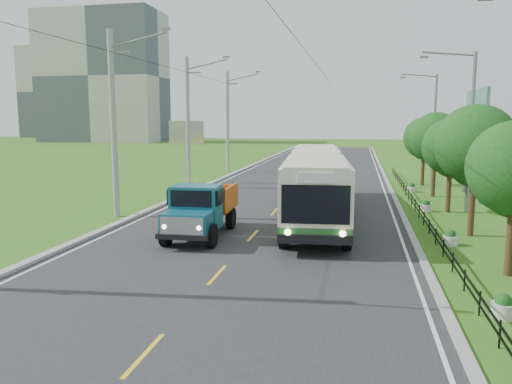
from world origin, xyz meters
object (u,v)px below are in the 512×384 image
(pole_far, at_px, (228,121))
(tree_fourth, at_px, (452,150))
(planter_near, at_px, (450,239))
(bus, at_px, (316,179))
(tree_third, at_px, (476,149))
(planter_mid, at_px, (426,207))
(pole_near, at_px, (114,123))
(streetlight_far, at_px, (432,124))
(tree_back, at_px, (425,140))
(streetlight_mid, at_px, (468,127))
(dump_truck, at_px, (201,206))
(planter_far, at_px, (412,188))
(pole_mid, at_px, (188,122))
(planter_front, at_px, (503,307))
(billboard_right, at_px, (476,119))
(tree_fifth, at_px, (436,141))
(billboard_left, at_px, (186,137))

(pole_far, relative_size, tree_fourth, 1.85)
(planter_near, xyz_separation_m, bus, (-6.21, 5.43, 1.78))
(tree_third, distance_m, planter_mid, 7.04)
(pole_near, xyz_separation_m, planter_mid, (16.86, 5.00, -4.81))
(pole_far, relative_size, streetlight_far, 1.10)
(tree_fourth, height_order, tree_back, tree_back)
(streetlight_mid, height_order, dump_truck, streetlight_mid)
(planter_far, bearing_deg, tree_fourth, -80.92)
(tree_back, bearing_deg, streetlight_mid, -86.30)
(pole_mid, height_order, planter_front, pole_mid)
(pole_mid, bearing_deg, planter_mid, -22.54)
(streetlight_mid, height_order, planter_near, streetlight_mid)
(planter_far, bearing_deg, billboard_right, -28.39)
(pole_mid, xyz_separation_m, tree_third, (18.12, -12.86, -1.11))
(tree_fifth, distance_m, tree_back, 6.00)
(pole_mid, bearing_deg, tree_fifth, -2.71)
(billboard_right, bearing_deg, billboard_left, 169.60)
(streetlight_far, relative_size, planter_front, 13.54)
(tree_fourth, xyz_separation_m, tree_back, (0.00, 12.00, 0.07))
(streetlight_far, height_order, dump_truck, streetlight_far)
(pole_near, height_order, planter_mid, pole_near)
(tree_fifth, bearing_deg, tree_fourth, -90.00)
(bus, distance_m, dump_truck, 7.61)
(pole_near, height_order, pole_mid, same)
(pole_mid, distance_m, dump_truck, 17.04)
(pole_mid, relative_size, billboard_left, 1.92)
(planter_front, distance_m, bus, 14.90)
(tree_third, relative_size, planter_front, 8.96)
(tree_third, relative_size, streetlight_mid, 0.66)
(streetlight_mid, bearing_deg, pole_mid, 159.68)
(planter_near, bearing_deg, pole_mid, 138.35)
(tree_fifth, xyz_separation_m, billboard_right, (2.44, -0.14, 1.49))
(tree_back, relative_size, planter_far, 8.21)
(pole_near, distance_m, pole_mid, 12.00)
(planter_mid, height_order, billboard_right, billboard_right)
(tree_third, height_order, streetlight_mid, streetlight_mid)
(streetlight_far, bearing_deg, billboard_left, -168.77)
(pole_mid, height_order, billboard_left, pole_mid)
(streetlight_far, distance_m, planter_mid, 14.88)
(planter_far, distance_m, dump_truck, 19.82)
(pole_mid, xyz_separation_m, billboard_left, (-1.24, 3.00, -1.23))
(tree_back, bearing_deg, billboard_left, -173.69)
(pole_mid, bearing_deg, planter_far, 3.39)
(pole_far, xyz_separation_m, planter_far, (16.86, -11.00, -4.81))
(pole_near, height_order, tree_third, pole_near)
(tree_back, bearing_deg, pole_mid, -164.16)
(planter_mid, relative_size, bus, 0.04)
(pole_far, distance_m, tree_fourth, 26.20)
(planter_near, bearing_deg, planter_mid, 90.00)
(pole_far, height_order, planter_far, pole_far)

